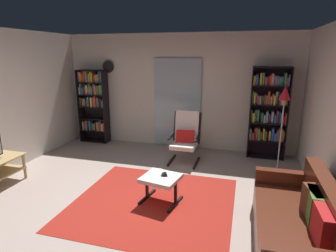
# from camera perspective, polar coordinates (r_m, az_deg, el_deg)

# --- Properties ---
(ground_plane) EXTENTS (7.02, 7.02, 0.00)m
(ground_plane) POSITION_cam_1_polar(r_m,az_deg,el_deg) (4.28, -7.88, -15.89)
(ground_plane) COLOR #AB968C
(wall_back) EXTENTS (5.60, 0.06, 2.60)m
(wall_back) POSITION_cam_1_polar(r_m,az_deg,el_deg) (6.50, 1.93, 7.01)
(wall_back) COLOR silver
(wall_back) RESTS_ON ground
(glass_door_panel) EXTENTS (1.10, 0.01, 2.00)m
(glass_door_panel) POSITION_cam_1_polar(r_m,az_deg,el_deg) (6.47, 1.84, 4.74)
(glass_door_panel) COLOR silver
(area_rug) EXTENTS (2.33, 2.20, 0.01)m
(area_rug) POSITION_cam_1_polar(r_m,az_deg,el_deg) (4.34, -3.03, -15.23)
(area_rug) COLOR #A0241B
(area_rug) RESTS_ON ground
(bookshelf_near_tv) EXTENTS (0.70, 0.30, 1.77)m
(bookshelf_near_tv) POSITION_cam_1_polar(r_m,az_deg,el_deg) (7.11, -14.93, 4.64)
(bookshelf_near_tv) COLOR black
(bookshelf_near_tv) RESTS_ON ground
(bookshelf_near_sofa) EXTENTS (0.75, 0.30, 1.91)m
(bookshelf_near_sofa) POSITION_cam_1_polar(r_m,az_deg,el_deg) (6.14, 19.79, 3.06)
(bookshelf_near_sofa) COLOR black
(bookshelf_near_sofa) RESTS_ON ground
(leather_sofa) EXTENTS (0.81, 1.81, 0.81)m
(leather_sofa) POSITION_cam_1_polar(r_m,az_deg,el_deg) (3.59, 25.26, -17.99)
(leather_sofa) COLOR #572617
(leather_sofa) RESTS_ON ground
(lounge_armchair) EXTENTS (0.57, 0.65, 1.02)m
(lounge_armchair) POSITION_cam_1_polar(r_m,az_deg,el_deg) (5.69, 3.58, -2.02)
(lounge_armchair) COLOR black
(lounge_armchair) RESTS_ON ground
(ottoman) EXTENTS (0.60, 0.57, 0.41)m
(ottoman) POSITION_cam_1_polar(r_m,az_deg,el_deg) (4.20, -1.47, -11.11)
(ottoman) COLOR white
(ottoman) RESTS_ON ground
(tv_remote) EXTENTS (0.05, 0.15, 0.02)m
(tv_remote) POSITION_cam_1_polar(r_m,az_deg,el_deg) (4.22, -0.92, -9.78)
(tv_remote) COLOR black
(tv_remote) RESTS_ON ottoman
(cell_phone) EXTENTS (0.12, 0.16, 0.01)m
(cell_phone) POSITION_cam_1_polar(r_m,az_deg,el_deg) (4.21, -0.71, -9.88)
(cell_phone) COLOR black
(cell_phone) RESTS_ON ottoman
(floor_lamp_by_shelf) EXTENTS (0.22, 0.22, 1.61)m
(floor_lamp_by_shelf) POSITION_cam_1_polar(r_m,az_deg,el_deg) (5.41, 22.56, 4.29)
(floor_lamp_by_shelf) COLOR #A5A5AD
(floor_lamp_by_shelf) RESTS_ON ground
(wall_clock) EXTENTS (0.29, 0.03, 0.29)m
(wall_clock) POSITION_cam_1_polar(r_m,az_deg,el_deg) (6.97, -12.04, 11.77)
(wall_clock) COLOR silver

